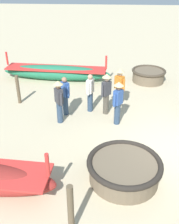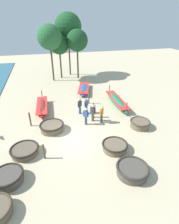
{
  "view_description": "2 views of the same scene",
  "coord_description": "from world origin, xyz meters",
  "px_view_note": "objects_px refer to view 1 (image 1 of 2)",
  "views": [
    {
      "loc": [
        -6.89,
        2.24,
        5.07
      ],
      "look_at": [
        0.92,
        2.85,
        0.82
      ],
      "focal_mm": 42.0,
      "sensor_mm": 36.0,
      "label": 1
    },
    {
      "loc": [
        -1.62,
        -10.93,
        8.23
      ],
      "look_at": [
        2.17,
        2.73,
        0.73
      ],
      "focal_mm": 28.0,
      "sensor_mm": 36.0,
      "label": 2
    }
  ],
  "objects_px": {
    "long_boat_white_hull": "(56,72)",
    "fisherman_crouching": "(106,91)",
    "fisherman_by_coracle": "(65,95)",
    "coracle_front_left": "(148,75)",
    "fisherman_with_hat": "(119,85)",
    "fisherman_standing_left": "(90,92)",
    "fisherman_standing_right": "(59,99)",
    "coracle_center": "(124,169)",
    "mooring_post_inland": "(18,90)",
    "mooring_post_shoreline": "(71,209)",
    "fisherman_hauling": "(118,100)"
  },
  "relations": [
    {
      "from": "fisherman_standing_right",
      "to": "coracle_center",
      "type": "bearing_deg",
      "value": -141.94
    },
    {
      "from": "coracle_center",
      "to": "mooring_post_inland",
      "type": "distance_m",
      "value": 6.15
    },
    {
      "from": "coracle_front_left",
      "to": "fisherman_with_hat",
      "type": "relative_size",
      "value": 1.03
    },
    {
      "from": "fisherman_standing_left",
      "to": "coracle_front_left",
      "type": "bearing_deg",
      "value": -38.46
    },
    {
      "from": "long_boat_white_hull",
      "to": "fisherman_crouching",
      "type": "distance_m",
      "value": 4.43
    },
    {
      "from": "long_boat_white_hull",
      "to": "fisherman_standing_right",
      "type": "xyz_separation_m",
      "value": [
        -4.32,
        -0.97,
        0.57
      ]
    },
    {
      "from": "coracle_center",
      "to": "mooring_post_inland",
      "type": "xyz_separation_m",
      "value": [
        4.38,
        4.31,
        0.28
      ]
    },
    {
      "from": "fisherman_with_hat",
      "to": "fisherman_standing_left",
      "type": "relative_size",
      "value": 1.06
    },
    {
      "from": "fisherman_standing_left",
      "to": "long_boat_white_hull",
      "type": "bearing_deg",
      "value": 31.27
    },
    {
      "from": "fisherman_by_coracle",
      "to": "fisherman_standing_left",
      "type": "xyz_separation_m",
      "value": [
        0.37,
        -0.94,
        0.0
      ]
    },
    {
      "from": "long_boat_white_hull",
      "to": "fisherman_standing_left",
      "type": "relative_size",
      "value": 3.61
    },
    {
      "from": "coracle_front_left",
      "to": "coracle_center",
      "type": "xyz_separation_m",
      "value": [
        -7.34,
        1.51,
        0.0
      ]
    },
    {
      "from": "coracle_front_left",
      "to": "fisherman_by_coracle",
      "type": "height_order",
      "value": "fisherman_by_coracle"
    },
    {
      "from": "coracle_front_left",
      "to": "fisherman_with_hat",
      "type": "distance_m",
      "value": 3.41
    },
    {
      "from": "fisherman_standing_left",
      "to": "mooring_post_shoreline",
      "type": "height_order",
      "value": "fisherman_standing_left"
    },
    {
      "from": "coracle_center",
      "to": "fisherman_standing_right",
      "type": "height_order",
      "value": "fisherman_standing_right"
    },
    {
      "from": "long_boat_white_hull",
      "to": "mooring_post_inland",
      "type": "distance_m",
      "value": 3.05
    },
    {
      "from": "coracle_front_left",
      "to": "fisherman_standing_right",
      "type": "distance_m",
      "value": 5.86
    },
    {
      "from": "long_boat_white_hull",
      "to": "mooring_post_inland",
      "type": "xyz_separation_m",
      "value": [
        -2.85,
        1.07,
        0.23
      ]
    },
    {
      "from": "fisherman_by_coracle",
      "to": "fisherman_with_hat",
      "type": "height_order",
      "value": "fisherman_with_hat"
    },
    {
      "from": "fisherman_with_hat",
      "to": "fisherman_standing_right",
      "type": "distance_m",
      "value": 2.65
    },
    {
      "from": "coracle_front_left",
      "to": "fisherman_crouching",
      "type": "height_order",
      "value": "fisherman_crouching"
    },
    {
      "from": "mooring_post_inland",
      "to": "mooring_post_shoreline",
      "type": "bearing_deg",
      "value": -152.98
    },
    {
      "from": "coracle_center",
      "to": "fisherman_standing_right",
      "type": "relative_size",
      "value": 1.22
    },
    {
      "from": "coracle_front_left",
      "to": "fisherman_by_coracle",
      "type": "distance_m",
      "value": 5.31
    },
    {
      "from": "fisherman_standing_right",
      "to": "fisherman_standing_left",
      "type": "relative_size",
      "value": 1.06
    },
    {
      "from": "coracle_center",
      "to": "fisherman_with_hat",
      "type": "relative_size",
      "value": 1.22
    },
    {
      "from": "coracle_center",
      "to": "fisherman_standing_left",
      "type": "bearing_deg",
      "value": 17.37
    },
    {
      "from": "fisherman_with_hat",
      "to": "mooring_post_inland",
      "type": "distance_m",
      "value": 4.26
    },
    {
      "from": "fisherman_crouching",
      "to": "fisherman_with_hat",
      "type": "height_order",
      "value": "same"
    },
    {
      "from": "coracle_front_left",
      "to": "mooring_post_shoreline",
      "type": "relative_size",
      "value": 1.31
    },
    {
      "from": "mooring_post_shoreline",
      "to": "fisherman_hauling",
      "type": "bearing_deg",
      "value": -12.61
    },
    {
      "from": "fisherman_with_hat",
      "to": "mooring_post_inland",
      "type": "relative_size",
      "value": 1.33
    },
    {
      "from": "fisherman_by_coracle",
      "to": "fisherman_standing_left",
      "type": "height_order",
      "value": "same"
    },
    {
      "from": "fisherman_crouching",
      "to": "mooring_post_shoreline",
      "type": "distance_m",
      "value": 5.5
    },
    {
      "from": "fisherman_crouching",
      "to": "long_boat_white_hull",
      "type": "bearing_deg",
      "value": 37.26
    },
    {
      "from": "coracle_front_left",
      "to": "fisherman_standing_right",
      "type": "xyz_separation_m",
      "value": [
        -4.43,
        3.79,
        0.61
      ]
    },
    {
      "from": "fisherman_hauling",
      "to": "long_boat_white_hull",
      "type": "bearing_deg",
      "value": 35.94
    },
    {
      "from": "fisherman_by_coracle",
      "to": "mooring_post_inland",
      "type": "height_order",
      "value": "fisherman_by_coracle"
    },
    {
      "from": "fisherman_standing_left",
      "to": "mooring_post_inland",
      "type": "height_order",
      "value": "fisherman_standing_left"
    },
    {
      "from": "fisherman_crouching",
      "to": "fisherman_with_hat",
      "type": "relative_size",
      "value": 1.0
    },
    {
      "from": "fisherman_by_coracle",
      "to": "fisherman_crouching",
      "type": "bearing_deg",
      "value": -82.82
    },
    {
      "from": "coracle_front_left",
      "to": "long_boat_white_hull",
      "type": "relative_size",
      "value": 0.3
    },
    {
      "from": "fisherman_with_hat",
      "to": "fisherman_standing_right",
      "type": "bearing_deg",
      "value": 123.54
    },
    {
      "from": "fisherman_standing_right",
      "to": "coracle_front_left",
      "type": "bearing_deg",
      "value": -40.54
    },
    {
      "from": "fisherman_standing_right",
      "to": "long_boat_white_hull",
      "type": "bearing_deg",
      "value": 12.62
    },
    {
      "from": "fisherman_by_coracle",
      "to": "fisherman_standing_right",
      "type": "distance_m",
      "value": 0.65
    },
    {
      "from": "long_boat_white_hull",
      "to": "fisherman_by_coracle",
      "type": "height_order",
      "value": "fisherman_by_coracle"
    },
    {
      "from": "coracle_center",
      "to": "mooring_post_shoreline",
      "type": "height_order",
      "value": "mooring_post_shoreline"
    },
    {
      "from": "fisherman_by_coracle",
      "to": "coracle_front_left",
      "type": "bearing_deg",
      "value": -44.01
    }
  ]
}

